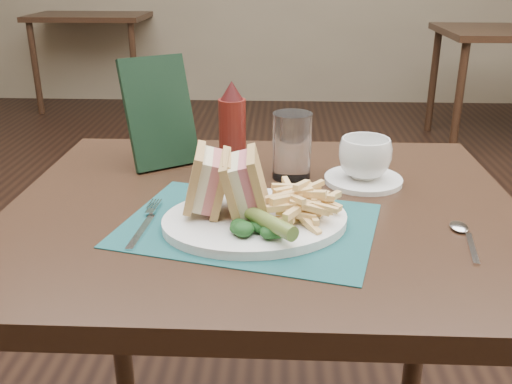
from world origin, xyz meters
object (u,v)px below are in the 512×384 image
(saucer, at_px, (363,180))
(plate, at_px, (255,220))
(table_bg_right, at_px, (506,89))
(sandwich_half_a, at_px, (195,180))
(table_main, at_px, (263,373))
(check_presenter, at_px, (159,112))
(coffee_cup, at_px, (365,158))
(table_bg_left, at_px, (97,60))
(placemat, at_px, (249,225))
(drinking_glass, at_px, (292,146))
(sandwich_half_b, at_px, (232,184))
(ketchup_bottle, at_px, (232,128))

(saucer, bearing_deg, plate, -134.41)
(table_bg_right, relative_size, sandwich_half_a, 8.67)
(table_main, relative_size, check_presenter, 3.96)
(plate, bearing_deg, check_presenter, 111.98)
(table_main, relative_size, coffee_cup, 8.99)
(table_bg_left, bearing_deg, placemat, -69.04)
(placemat, bearing_deg, saucer, 43.97)
(plate, height_order, drinking_glass, drinking_glass)
(coffee_cup, bearing_deg, table_main, -149.36)
(table_bg_left, relative_size, saucer, 6.00)
(table_main, xyz_separation_m, drinking_glass, (0.05, 0.13, 0.44))
(sandwich_half_a, height_order, drinking_glass, drinking_glass)
(table_main, xyz_separation_m, check_presenter, (-0.22, 0.20, 0.49))
(table_bg_right, xyz_separation_m, sandwich_half_a, (-1.59, -2.88, 0.44))
(sandwich_half_b, bearing_deg, ketchup_bottle, 92.31)
(sandwich_half_a, distance_m, ketchup_bottle, 0.23)
(ketchup_bottle, bearing_deg, sandwich_half_b, -85.43)
(sandwich_half_b, bearing_deg, check_presenter, 118.73)
(plate, bearing_deg, table_bg_right, 49.37)
(placemat, distance_m, saucer, 0.29)
(saucer, xyz_separation_m, ketchup_bottle, (-0.26, 0.04, 0.09))
(saucer, relative_size, check_presenter, 0.66)
(coffee_cup, bearing_deg, plate, -134.41)
(table_main, relative_size, saucer, 6.00)
(ketchup_bottle, bearing_deg, table_bg_right, 59.72)
(table_main, height_order, table_bg_left, same)
(sandwich_half_b, xyz_separation_m, saucer, (0.24, 0.20, -0.06))
(table_bg_left, distance_m, drinking_glass, 4.00)
(plate, height_order, check_presenter, check_presenter)
(placemat, relative_size, coffee_cup, 3.98)
(table_bg_left, relative_size, check_presenter, 3.96)
(plate, distance_m, check_presenter, 0.38)
(ketchup_bottle, bearing_deg, drinking_glass, -10.96)
(plate, distance_m, sandwich_half_a, 0.12)
(table_main, relative_size, sandwich_half_a, 8.67)
(table_main, bearing_deg, ketchup_bottle, 113.37)
(saucer, bearing_deg, sandwich_half_b, -140.53)
(ketchup_bottle, bearing_deg, sandwich_half_a, -100.59)
(table_bg_right, height_order, coffee_cup, coffee_cup)
(saucer, height_order, ketchup_bottle, ketchup_bottle)
(table_bg_left, xyz_separation_m, plate, (1.50, -3.88, 0.38))
(sandwich_half_b, relative_size, drinking_glass, 0.80)
(table_main, relative_size, drinking_glass, 6.92)
(placemat, bearing_deg, check_presenter, 124.13)
(plate, xyz_separation_m, saucer, (0.20, 0.20, -0.00))
(saucer, bearing_deg, check_presenter, 167.45)
(placemat, height_order, drinking_glass, drinking_glass)
(plate, xyz_separation_m, ketchup_bottle, (-0.06, 0.25, 0.08))
(sandwich_half_b, height_order, saucer, sandwich_half_b)
(table_bg_right, bearing_deg, ketchup_bottle, -120.28)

